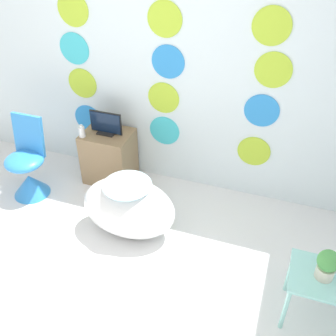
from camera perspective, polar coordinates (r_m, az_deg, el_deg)
ground_plane at (r=3.28m, az=-10.88°, el=-18.62°), size 12.00×12.00×0.00m
wall_back_dotted at (r=3.74m, az=-0.19°, el=15.04°), size 4.99×0.05×2.60m
bathtub at (r=3.56m, az=-5.69°, el=-5.72°), size 0.86×0.52×0.56m
chair at (r=4.22m, az=-19.63°, el=-0.52°), size 0.39×0.39×0.84m
tv_cabinet at (r=4.22m, az=-8.53°, el=1.69°), size 0.50×0.40×0.57m
tv at (r=4.01m, az=-9.00°, el=6.28°), size 0.34×0.12×0.24m
vase at (r=4.02m, az=-12.41°, el=5.18°), size 0.06×0.06×0.13m
side_table at (r=3.06m, az=21.26°, el=-15.36°), size 0.45×0.40×0.45m
potted_plant_left at (r=2.91m, az=22.14°, el=-12.81°), size 0.15×0.15×0.24m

